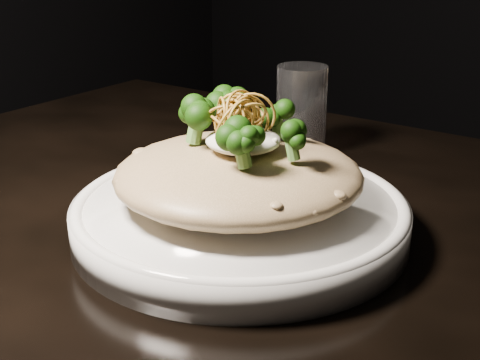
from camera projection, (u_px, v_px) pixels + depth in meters
name	position (u px, v px, depth m)	size (l,w,h in m)	color
table	(256.00, 291.00, 0.70)	(1.10, 0.80, 0.75)	black
plate	(240.00, 218.00, 0.63)	(0.32, 0.32, 0.03)	white
risotto	(238.00, 175.00, 0.62)	(0.23, 0.23, 0.05)	brown
broccoli	(246.00, 120.00, 0.60)	(0.15, 0.15, 0.06)	black
cheese	(243.00, 140.00, 0.61)	(0.07, 0.07, 0.02)	silver
shallots	(240.00, 106.00, 0.60)	(0.07, 0.07, 0.04)	brown
drinking_glass	(301.00, 110.00, 0.85)	(0.06, 0.06, 0.11)	silver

